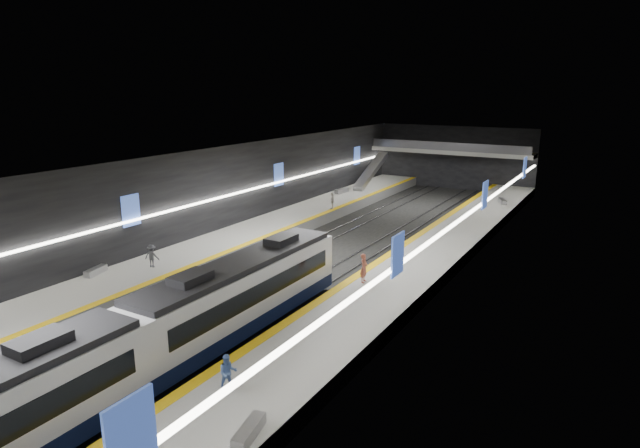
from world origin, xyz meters
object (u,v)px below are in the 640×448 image
Objects in this scene: bench_left_far at (342,191)px; passenger_left_a at (332,201)px; escalator at (371,171)px; bench_right_far at (503,201)px; bench_left_near at (96,271)px; passenger_left_b at (152,256)px; train at (130,349)px; passenger_right_a at (364,268)px; bench_right_near at (249,431)px; passenger_right_b at (228,373)px.

bench_left_far is 1.18× the size of passenger_left_a.
escalator is at bearing 87.14° from bench_left_far.
passenger_left_a is (-14.05, -11.27, 0.60)m from bench_right_far.
bench_right_far is (18.05, 35.63, 0.02)m from bench_left_near.
passenger_left_b reaches higher than bench_left_near.
escalator reaches higher than bench_left_far.
escalator reaches higher than train.
passenger_right_a is at bearing 76.20° from train.
bench_left_near is (-12.00, 7.39, -0.98)m from train.
train is 43.46m from bench_right_far.
bench_left_near is at bearing -138.80° from bench_right_far.
bench_right_far is at bearing 20.10° from bench_left_far.
passenger_left_a is (-14.87, 32.58, 0.61)m from bench_right_near.
passenger_right_b is at bearing -59.53° from bench_left_far.
passenger_left_b is at bearing 102.52° from passenger_right_a.
passenger_left_a is at bearing 28.19° from passenger_right_a.
escalator is at bearing 97.73° from bench_right_near.
bench_right_far is at bearing 49.02° from bench_left_near.
bench_left_far reaches higher than bench_left_near.
passenger_right_b is at bearing 1.50° from passenger_left_a.
passenger_right_a is 20.49m from passenger_left_a.
passenger_right_a is at bearing -65.56° from escalator.
passenger_right_b is at bearing 14.42° from train.
bench_left_far is at bearing -101.44° from escalator.
train is 19.51× the size of passenger_right_b.
bench_left_far is at bearing 24.44° from passenger_right_a.
escalator is at bearing 168.19° from passenger_left_a.
train is at bearing -65.74° from bench_left_far.
passenger_right_a reaches higher than bench_left_far.
train is 15.17× the size of bench_left_far.
passenger_right_b is 16.89m from passenger_left_b.
bench_right_near is (6.87, -0.82, -0.97)m from train.
train is at bearing -119.94° from bench_right_far.
passenger_left_b is at bearing -137.85° from bench_right_far.
passenger_left_a is (-12.34, 30.64, 0.07)m from passenger_right_b.
bench_right_far is (6.05, 43.03, -0.96)m from train.
escalator is 5.09× the size of passenger_left_b.
passenger_right_b is at bearing 130.08° from bench_right_near.
passenger_left_b reaches higher than bench_right_far.
passenger_right_a is (3.66, 14.90, -0.28)m from train.
escalator reaches higher than bench_right_far.
train is 14.13m from bench_left_near.
passenger_left_b is (0.12, -34.72, -1.11)m from escalator.
bench_left_far is (0.90, 32.14, 0.03)m from bench_left_near.
bench_left_far is at bearing -105.18° from passenger_left_b.
escalator is at bearing 17.95° from passenger_right_a.
bench_right_near is 0.95× the size of bench_right_far.
bench_left_far is 1.29× the size of passenger_right_b.
escalator is 4.04× the size of bench_left_far.
passenger_left_a is 1.07× the size of passenger_left_b.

